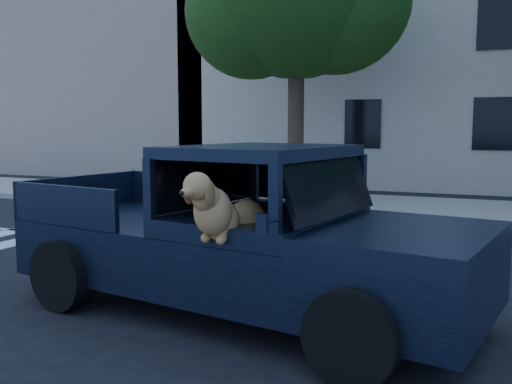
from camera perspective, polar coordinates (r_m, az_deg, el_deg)
ground at (r=5.83m, az=10.76°, el=-15.04°), size 120.00×120.00×0.00m
far_sidewalk at (r=14.70m, az=18.34°, el=-1.78°), size 60.00×4.00×0.15m
building_left at (r=27.17m, az=-13.78°, el=10.38°), size 12.00×6.00×8.00m
pickup_truck at (r=6.59m, az=-2.21°, el=-6.44°), size 5.66×3.18×1.93m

